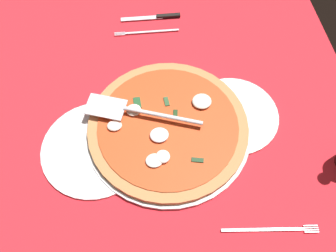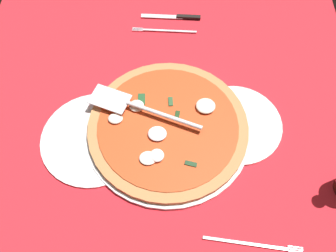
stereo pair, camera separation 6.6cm
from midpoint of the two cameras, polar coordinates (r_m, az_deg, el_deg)
ground_plane at (r=90.01cm, az=1.21°, el=2.19°), size 100.67×100.67×0.80cm
checker_pattern at (r=89.63cm, az=1.22°, el=2.35°), size 100.67×100.67×0.10cm
pizza_pan at (r=86.03cm, az=2.20°, el=-0.70°), size 39.49×39.49×1.30cm
dinner_plate_left at (r=89.14cm, az=12.83°, el=0.18°), size 22.11×22.11×1.00cm
dinner_plate_right at (r=86.14cm, az=-9.50°, el=-2.11°), size 25.06×25.06×1.00cm
pizza at (r=84.72cm, az=2.21°, el=-0.21°), size 37.91×37.91×3.02cm
pizza_server at (r=84.66cm, az=-2.50°, el=2.94°), size 27.49×12.95×1.00cm
place_setting_near at (r=108.17cm, az=2.25°, el=15.72°), size 19.60×12.99×1.40cm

